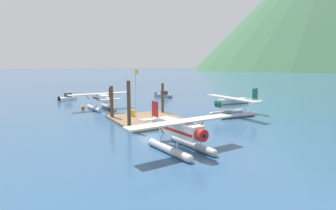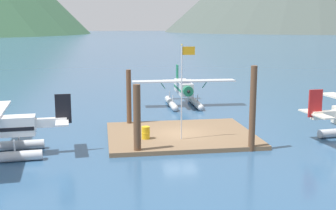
{
  "view_description": "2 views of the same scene",
  "coord_description": "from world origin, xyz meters",
  "views": [
    {
      "loc": [
        32.49,
        -14.73,
        7.29
      ],
      "look_at": [
        -1.42,
        3.66,
        1.69
      ],
      "focal_mm": 29.44,
      "sensor_mm": 36.0,
      "label": 1
    },
    {
      "loc": [
        -5.61,
        -30.11,
        8.14
      ],
      "look_at": [
        -0.93,
        0.0,
        2.44
      ],
      "focal_mm": 45.67,
      "sensor_mm": 36.0,
      "label": 2
    }
  ],
  "objects": [
    {
      "name": "piling_near_left",
      "position": [
        -3.51,
        -3.86,
        2.27
      ],
      "size": [
        0.47,
        0.47,
        4.53
      ],
      "primitive_type": "cylinder",
      "color": "brown",
      "rests_on": "ground"
    },
    {
      "name": "seaplane_cream_stbd_aft",
      "position": [
        12.93,
        -2.88,
        1.58
      ],
      "size": [
        7.96,
        10.49,
        3.84
      ],
      "color": "#B7BABF",
      "rests_on": "ground"
    },
    {
      "name": "seaplane_silver_bow_right",
      "position": [
        2.53,
        12.12,
        1.58
      ],
      "size": [
        10.43,
        7.98,
        3.84
      ],
      "color": "#B7BABF",
      "rests_on": "ground"
    },
    {
      "name": "boat_white_open_sw",
      "position": [
        -28.02,
        -5.91,
        0.49
      ],
      "size": [
        3.75,
        4.24,
        1.5
      ],
      "color": "silver",
      "rests_on": "ground"
    },
    {
      "name": "seaplane_white_port_aft",
      "position": [
        -12.3,
        -2.97,
        1.58
      ],
      "size": [
        7.97,
        10.48,
        3.84
      ],
      "color": "#B7BABF",
      "rests_on": "ground"
    },
    {
      "name": "boat_grey_open_west",
      "position": [
        -22.79,
        14.14,
        0.49
      ],
      "size": [
        4.64,
        2.94,
        1.5
      ],
      "color": "gray",
      "rests_on": "ground"
    },
    {
      "name": "dock_platform",
      "position": [
        0.0,
        0.0,
        0.15
      ],
      "size": [
        10.63,
        8.67,
        0.3
      ],
      "primitive_type": "cube",
      "color": "brown",
      "rests_on": "ground"
    },
    {
      "name": "mooring_buoy",
      "position": [
        -13.93,
        -5.64,
        0.32
      ],
      "size": [
        0.64,
        0.64,
        0.64
      ],
      "primitive_type": "sphere",
      "color": "orange",
      "rests_on": "ground"
    },
    {
      "name": "piling_far_left",
      "position": [
        -3.53,
        3.89,
        2.33
      ],
      "size": [
        0.39,
        0.39,
        4.66
      ],
      "primitive_type": "cylinder",
      "color": "brown",
      "rests_on": "ground"
    },
    {
      "name": "ground_plane",
      "position": [
        0.0,
        0.0,
        0.0
      ],
      "size": [
        1200.0,
        1200.0,
        0.0
      ],
      "primitive_type": "plane",
      "color": "#2D5175"
    },
    {
      "name": "flagpole",
      "position": [
        -0.13,
        -1.68,
        4.37
      ],
      "size": [
        0.95,
        0.1,
        6.6
      ],
      "color": "silver",
      "rests_on": "dock_platform"
    },
    {
      "name": "piling_near_right",
      "position": [
        3.97,
        -4.19,
        2.81
      ],
      "size": [
        0.41,
        0.41,
        5.62
      ],
      "primitive_type": "cylinder",
      "color": "brown",
      "rests_on": "ground"
    },
    {
      "name": "fuel_drum",
      "position": [
        -2.7,
        -1.19,
        0.74
      ],
      "size": [
        0.62,
        0.62,
        0.88
      ],
      "color": "gold",
      "rests_on": "dock_platform"
    }
  ]
}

